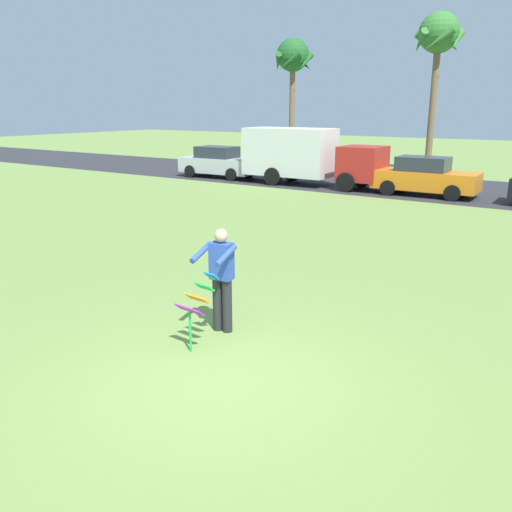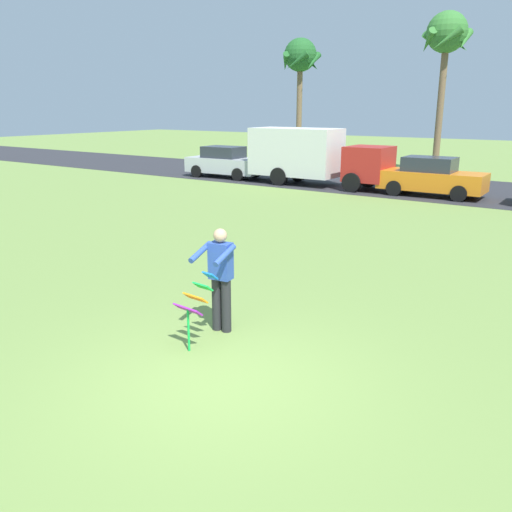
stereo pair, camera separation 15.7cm
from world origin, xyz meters
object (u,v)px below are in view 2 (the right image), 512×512
object	(u,v)px
parked_car_silver	(225,163)
parked_car_orange	(431,177)
palm_tree_left_near	(300,60)
palm_tree_right_near	(446,39)
kite_held	(196,300)
person_kite_flyer	(220,276)
parked_truck_red_cab	(311,155)

from	to	relation	value
parked_car_silver	parked_car_orange	distance (m)	10.73
palm_tree_left_near	palm_tree_right_near	distance (m)	9.87
kite_held	palm_tree_left_near	world-z (taller)	palm_tree_left_near
parked_car_orange	kite_held	bearing A→B (deg)	-84.93
kite_held	palm_tree_left_near	bearing A→B (deg)	117.08
parked_car_orange	palm_tree_right_near	bearing A→B (deg)	105.30
parked_car_silver	palm_tree_left_near	xyz separation A→B (m)	(-1.17, 9.61, 5.73)
kite_held	parked_car_orange	xyz separation A→B (m)	(-1.47, 16.54, 0.00)
person_kite_flyer	parked_car_orange	size ratio (longest dim) A/B	0.41
parked_car_silver	palm_tree_left_near	size ratio (longest dim) A/B	0.54
parked_truck_red_cab	parked_car_orange	bearing A→B (deg)	-0.01
parked_car_silver	parked_car_orange	size ratio (longest dim) A/B	1.01
parked_truck_red_cab	parked_car_orange	world-z (taller)	parked_truck_red_cab
person_kite_flyer	palm_tree_right_near	size ratio (longest dim) A/B	0.21
person_kite_flyer	parked_car_silver	bearing A→B (deg)	127.44
palm_tree_right_near	parked_truck_red_cab	bearing A→B (deg)	-113.61
parked_car_silver	palm_tree_right_near	distance (m)	13.23
palm_tree_left_near	palm_tree_right_near	bearing A→B (deg)	-9.62
palm_tree_left_near	person_kite_flyer	bearing A→B (deg)	-62.42
person_kite_flyer	palm_tree_left_near	world-z (taller)	palm_tree_left_near
parked_car_silver	palm_tree_right_near	world-z (taller)	palm_tree_right_near
kite_held	person_kite_flyer	bearing A→B (deg)	96.43
parked_car_silver	kite_held	bearing A→B (deg)	-53.58
parked_car_silver	palm_tree_left_near	bearing A→B (deg)	96.94
kite_held	parked_car_silver	bearing A→B (deg)	126.42
parked_car_silver	parked_car_orange	xyz separation A→B (m)	(10.73, 0.00, 0.00)
parked_truck_red_cab	palm_tree_right_near	world-z (taller)	palm_tree_right_near
kite_held	parked_truck_red_cab	bearing A→B (deg)	113.31
kite_held	parked_car_silver	size ratio (longest dim) A/B	0.27
parked_car_orange	palm_tree_left_near	xyz separation A→B (m)	(-11.90, 9.61, 5.73)
parked_car_orange	palm_tree_right_near	world-z (taller)	palm_tree_right_near
kite_held	parked_car_silver	xyz separation A→B (m)	(-12.20, 16.53, 0.00)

